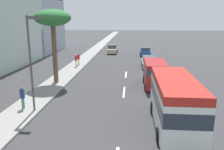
# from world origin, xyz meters

# --- Properties ---
(ground_plane) EXTENTS (198.00, 198.00, 0.00)m
(ground_plane) POSITION_xyz_m (31.50, 0.00, 0.00)
(ground_plane) COLOR #38383A
(sidewalk_right) EXTENTS (162.00, 2.54, 0.15)m
(sidewalk_right) POSITION_xyz_m (31.50, 7.08, 0.07)
(sidewalk_right) COLOR gray
(sidewalk_right) RESTS_ON ground_plane
(lane_stripe_mid) EXTENTS (3.20, 0.16, 0.01)m
(lane_stripe_mid) POSITION_xyz_m (15.96, 0.00, 0.01)
(lane_stripe_mid) COLOR silver
(lane_stripe_mid) RESTS_ON ground_plane
(lane_stripe_far) EXTENTS (3.20, 0.16, 0.01)m
(lane_stripe_far) POSITION_xyz_m (22.66, 0.00, 0.01)
(lane_stripe_far) COLOR silver
(lane_stripe_far) RESTS_ON ground_plane
(car_lead) EXTENTS (4.58, 1.80, 1.61)m
(car_lead) POSITION_xyz_m (40.14, 3.04, 0.76)
(car_lead) COLOR beige
(car_lead) RESTS_ON ground_plane
(car_second) EXTENTS (4.50, 1.90, 1.58)m
(car_second) POSITION_xyz_m (27.05, -2.98, 0.75)
(car_second) COLOR beige
(car_second) RESTS_ON ground_plane
(car_third) EXTENTS (4.07, 1.80, 1.58)m
(car_third) POSITION_xyz_m (37.30, -3.04, 0.75)
(car_third) COLOR #1E478C
(car_third) RESTS_ON ground_plane
(van_fourth) EXTENTS (4.64, 2.11, 2.48)m
(van_fourth) POSITION_xyz_m (17.96, -2.92, 1.42)
(van_fourth) COLOR #A51E1E
(van_fourth) RESTS_ON ground_plane
(minibus_fifth) EXTENTS (6.84, 2.44, 3.07)m
(minibus_fifth) POSITION_xyz_m (9.28, -3.25, 1.68)
(minibus_fifth) COLOR silver
(minibus_fifth) RESTS_ON ground_plane
(pedestrian_near_lamp) EXTENTS (0.37, 0.39, 1.69)m
(pedestrian_near_lamp) POSITION_xyz_m (27.28, 6.76, 1.08)
(pedestrian_near_lamp) COLOR gold
(pedestrian_near_lamp) RESTS_ON sidewalk_right
(pedestrian_mid_block) EXTENTS (0.37, 0.39, 1.67)m
(pedestrian_mid_block) POSITION_xyz_m (10.96, 7.13, 1.07)
(pedestrian_mid_block) COLOR #4C8C66
(pedestrian_mid_block) RESTS_ON sidewalk_right
(pedestrian_by_tree) EXTENTS (0.32, 0.38, 1.73)m
(pedestrian_by_tree) POSITION_xyz_m (25.98, 6.82, 1.10)
(pedestrian_by_tree) COLOR beige
(pedestrian_by_tree) RESTS_ON sidewalk_right
(palm_tree) EXTENTS (3.58, 3.58, 7.25)m
(palm_tree) POSITION_xyz_m (18.24, 7.05, 6.39)
(palm_tree) COLOR brown
(palm_tree) RESTS_ON sidewalk_right
(street_lamp) EXTENTS (0.24, 0.97, 6.56)m
(street_lamp) POSITION_xyz_m (10.75, 6.10, 4.22)
(street_lamp) COLOR #4C4C51
(street_lamp) RESTS_ON sidewalk_right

